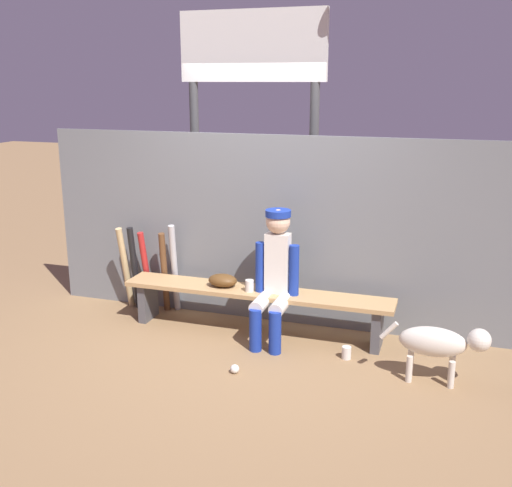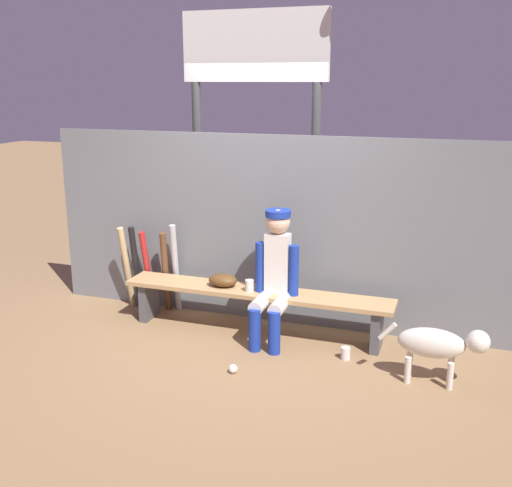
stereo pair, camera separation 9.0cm
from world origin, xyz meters
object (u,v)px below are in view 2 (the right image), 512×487
at_px(baseball_glove, 223,280).
at_px(cup_on_bench, 249,286).
at_px(dog, 439,344).
at_px(cup_on_ground, 346,353).
at_px(scoreboard, 260,88).
at_px(bat_wood_natural, 127,267).
at_px(bat_aluminum_black, 136,268).
at_px(bat_wood_dark, 166,272).
at_px(player_seated, 274,273).
at_px(dugout_bench, 256,299).
at_px(bat_aluminum_red, 148,270).
at_px(baseball, 233,369).
at_px(bat_aluminum_silver, 176,268).

height_order(baseball_glove, cup_on_bench, baseball_glove).
bearing_deg(dog, cup_on_ground, 165.40).
distance_m(cup_on_ground, scoreboard, 3.00).
xyz_separation_m(bat_wood_natural, scoreboard, (1.09, 1.08, 1.80)).
bearing_deg(bat_aluminum_black, bat_wood_dark, 2.42).
bearing_deg(bat_wood_natural, bat_wood_dark, 5.33).
xyz_separation_m(player_seated, bat_aluminum_black, (-1.60, 0.32, -0.20)).
xyz_separation_m(player_seated, cup_on_bench, (-0.25, 0.05, -0.16)).
height_order(bat_wood_dark, dog, bat_wood_dark).
distance_m(bat_aluminum_black, scoreboard, 2.32).
distance_m(dugout_bench, baseball_glove, 0.36).
xyz_separation_m(bat_wood_dark, cup_on_ground, (1.98, -0.52, -0.37)).
bearing_deg(player_seated, bat_aluminum_red, 167.13).
xyz_separation_m(baseball_glove, baseball, (0.42, -0.85, -0.45)).
distance_m(scoreboard, dog, 3.32).
distance_m(bat_wood_natural, scoreboard, 2.37).
bearing_deg(bat_wood_natural, dugout_bench, -7.29).
xyz_separation_m(baseball_glove, bat_wood_dark, (-0.73, 0.23, -0.06)).
xyz_separation_m(bat_wood_natural, baseball, (1.58, -1.04, -0.41)).
bearing_deg(player_seated, dog, -14.90).
relative_size(baseball_glove, bat_aluminum_silver, 0.30).
bearing_deg(dog, cup_on_bench, 165.73).
bearing_deg(bat_wood_dark, bat_aluminum_red, 178.53).
xyz_separation_m(bat_wood_dark, baseball, (1.15, -1.08, -0.39)).
height_order(player_seated, cup_on_ground, player_seated).
bearing_deg(scoreboard, dog, -40.51).
height_order(baseball, dog, dog).
bearing_deg(bat_wood_natural, baseball, -33.32).
bearing_deg(cup_on_bench, scoreboard, 104.63).
height_order(cup_on_ground, cup_on_bench, cup_on_bench).
bearing_deg(cup_on_ground, baseball_glove, 166.68).
height_order(bat_aluminum_silver, scoreboard, scoreboard).
relative_size(baseball, cup_on_bench, 0.67).
relative_size(bat_aluminum_black, cup_on_ground, 8.02).
bearing_deg(scoreboard, bat_wood_dark, -122.60).
height_order(bat_aluminum_red, baseball, bat_aluminum_red).
bearing_deg(cup_on_ground, player_seated, 164.77).
distance_m(player_seated, dog, 1.55).
bearing_deg(baseball, scoreboard, 102.87).
distance_m(bat_aluminum_red, dog, 3.03).
relative_size(player_seated, baseball_glove, 4.31).
height_order(bat_aluminum_silver, bat_wood_dark, bat_aluminum_silver).
bearing_deg(dugout_bench, bat_aluminum_silver, 164.85).
xyz_separation_m(player_seated, bat_wood_natural, (-1.69, 0.29, -0.20)).
bearing_deg(baseball_glove, bat_aluminum_black, 168.53).
relative_size(bat_aluminum_red, baseball, 11.40).
relative_size(bat_wood_dark, baseball, 11.47).
relative_size(bat_aluminum_red, bat_wood_natural, 0.94).
bearing_deg(cup_on_bench, cup_on_ground, -14.01).
xyz_separation_m(bat_wood_dark, cup_on_bench, (1.01, -0.29, 0.06)).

